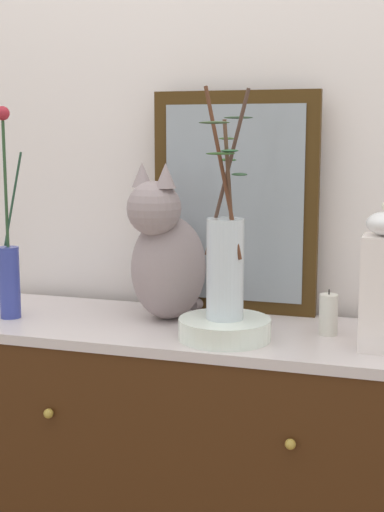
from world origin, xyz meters
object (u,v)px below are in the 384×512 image
(cat_sitting, at_px, (166,255))
(bowl_porcelain, at_px, (225,329))
(mirror_leaning, at_px, (235,203))
(vase_slim_green, at_px, (9,266))
(jar_lidded_porcelain, at_px, (384,283))
(vase_glass_clear, at_px, (225,259))
(candle_pillar, at_px, (328,315))
(sideboard, at_px, (192,481))

(cat_sitting, xyz_separation_m, bowl_porcelain, (0.19, -0.14, -0.15))
(mirror_leaning, relative_size, cat_sitting, 1.36)
(vase_slim_green, relative_size, jar_lidded_porcelain, 1.63)
(bowl_porcelain, bearing_deg, jar_lidded_porcelain, 3.73)
(mirror_leaning, xyz_separation_m, cat_sitting, (-0.15, -0.14, -0.13))
(vase_glass_clear, bearing_deg, mirror_leaning, 100.02)
(jar_lidded_porcelain, distance_m, candle_pillar, 0.19)
(candle_pillar, bearing_deg, cat_sitting, 176.64)
(vase_glass_clear, bearing_deg, bowl_porcelain, -153.98)
(sideboard, height_order, cat_sitting, cat_sitting)
(candle_pillar, bearing_deg, vase_glass_clear, -153.68)
(vase_glass_clear, xyz_separation_m, candle_pillar, (0.23, 0.11, -0.14))
(cat_sitting, height_order, jar_lidded_porcelain, cat_sitting)
(bowl_porcelain, xyz_separation_m, candle_pillar, (0.23, 0.11, 0.02))
(vase_slim_green, bearing_deg, jar_lidded_porcelain, -0.33)
(bowl_porcelain, distance_m, vase_glass_clear, 0.17)
(mirror_leaning, xyz_separation_m, candle_pillar, (0.28, -0.16, -0.25))
(sideboard, bearing_deg, cat_sitting, 149.14)
(cat_sitting, bearing_deg, bowl_porcelain, -35.35)
(bowl_porcelain, bearing_deg, mirror_leaning, 99.96)
(mirror_leaning, height_order, candle_pillar, mirror_leaning)
(jar_lidded_porcelain, bearing_deg, vase_slim_green, 179.67)
(bowl_porcelain, bearing_deg, candle_pillar, 26.32)
(cat_sitting, bearing_deg, sideboard, -30.86)
(sideboard, xyz_separation_m, cat_sitting, (-0.09, 0.05, 0.59))
(vase_glass_clear, bearing_deg, sideboard, 141.54)
(vase_slim_green, relative_size, bowl_porcelain, 2.51)
(vase_slim_green, height_order, jar_lidded_porcelain, vase_slim_green)
(mirror_leaning, xyz_separation_m, bowl_porcelain, (0.05, -0.28, -0.27))
(cat_sitting, relative_size, jar_lidded_porcelain, 1.30)
(bowl_porcelain, relative_size, candle_pillar, 1.97)
(vase_glass_clear, height_order, candle_pillar, vase_glass_clear)
(cat_sitting, bearing_deg, vase_glass_clear, -35.28)
(sideboard, relative_size, vase_slim_green, 2.42)
(mirror_leaning, xyz_separation_m, vase_glass_clear, (0.05, -0.28, -0.10))
(cat_sitting, height_order, vase_glass_clear, vase_glass_clear)
(mirror_leaning, distance_m, jar_lidded_porcelain, 0.50)
(sideboard, height_order, mirror_leaning, mirror_leaning)
(mirror_leaning, bearing_deg, bowl_porcelain, -80.04)
(mirror_leaning, relative_size, bowl_porcelain, 2.70)
(vase_slim_green, bearing_deg, bowl_porcelain, -2.79)
(cat_sitting, distance_m, jar_lidded_porcelain, 0.56)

